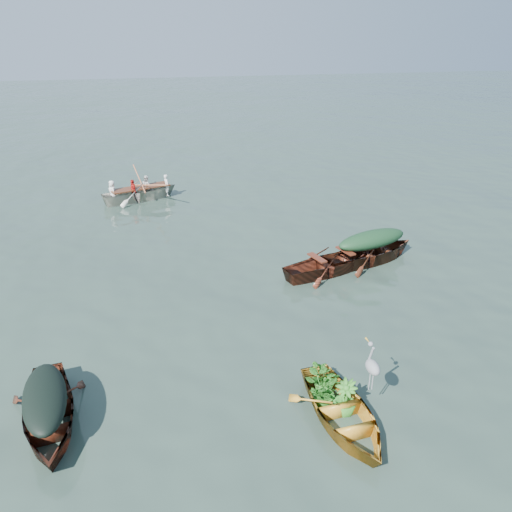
{
  "coord_description": "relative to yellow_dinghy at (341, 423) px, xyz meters",
  "views": [
    {
      "loc": [
        -3.77,
        -9.57,
        6.4
      ],
      "look_at": [
        -0.57,
        3.07,
        0.5
      ],
      "focal_mm": 35.0,
      "sensor_mm": 36.0,
      "label": 1
    }
  ],
  "objects": [
    {
      "name": "heron",
      "position": [
        0.55,
        0.09,
        0.89
      ],
      "size": [
        0.31,
        0.42,
        0.92
      ],
      "primitive_type": null,
      "rotation": [
        0.0,
        0.0,
        0.07
      ],
      "color": "gray",
      "rests_on": "yellow_dinghy"
    },
    {
      "name": "dark_tarp_cover",
      "position": [
        -5.05,
        1.22,
        0.65
      ],
      "size": [
        0.97,
        2.05,
        0.4
      ],
      "primitive_type": "ellipsoid",
      "rotation": [
        0.0,
        0.0,
        0.12
      ],
      "color": "black",
      "rests_on": "dark_covered_boat"
    },
    {
      "name": "rowers",
      "position": [
        -2.95,
        13.99,
        0.9
      ],
      "size": [
        3.26,
        2.06,
        0.76
      ],
      "primitive_type": "imported",
      "rotation": [
        0.0,
        0.0,
        1.88
      ],
      "color": "silver",
      "rests_on": "rowed_boat"
    },
    {
      "name": "yellow_dinghy",
      "position": [
        0.0,
        0.0,
        0.0
      ],
      "size": [
        1.6,
        3.3,
        0.87
      ],
      "primitive_type": "imported",
      "rotation": [
        0.0,
        0.0,
        0.07
      ],
      "color": "gold",
      "rests_on": "ground"
    },
    {
      "name": "dark_covered_boat",
      "position": [
        -5.05,
        1.22,
        0.0
      ],
      "size": [
        1.77,
        3.73,
        0.89
      ],
      "primitive_type": "imported",
      "rotation": [
        0.0,
        0.0,
        0.12
      ],
      "color": "#462010",
      "rests_on": "ground"
    },
    {
      "name": "green_tarp_cover",
      "position": [
        3.53,
        6.11,
        0.77
      ],
      "size": [
        2.51,
        1.33,
        0.52
      ],
      "primitive_type": "ellipsoid",
      "rotation": [
        0.0,
        0.0,
        1.83
      ],
      "color": "#183C23",
      "rests_on": "green_tarp_boat"
    },
    {
      "name": "open_wooden_boat",
      "position": [
        2.1,
        5.74,
        0.0
      ],
      "size": [
        4.36,
        2.32,
        0.96
      ],
      "primitive_type": "imported",
      "rotation": [
        0.0,
        0.0,
        1.83
      ],
      "color": "maroon",
      "rests_on": "ground"
    },
    {
      "name": "rowed_boat",
      "position": [
        -2.95,
        13.99,
        0.0
      ],
      "size": [
        4.55,
        2.58,
        1.04
      ],
      "primitive_type": "imported",
      "rotation": [
        0.0,
        0.0,
        1.88
      ],
      "color": "silver",
      "rests_on": "ground"
    },
    {
      "name": "green_tarp_boat",
      "position": [
        3.53,
        6.11,
        0.0
      ],
      "size": [
        4.56,
        2.42,
        1.02
      ],
      "primitive_type": "imported",
      "rotation": [
        0.0,
        0.0,
        1.83
      ],
      "color": "#4C2011",
      "rests_on": "ground"
    },
    {
      "name": "thwart_benches",
      "position": [
        2.1,
        5.74,
        0.5
      ],
      "size": [
        2.22,
        1.28,
        0.04
      ],
      "primitive_type": null,
      "rotation": [
        0.0,
        0.0,
        1.83
      ],
      "color": "#4C1E11",
      "rests_on": "open_wooden_boat"
    },
    {
      "name": "oars",
      "position": [
        -2.95,
        13.99,
        0.55
      ],
      "size": [
        1.37,
        2.66,
        0.06
      ],
      "primitive_type": null,
      "rotation": [
        0.0,
        0.0,
        1.88
      ],
      "color": "#A7613F",
      "rests_on": "rowed_boat"
    },
    {
      "name": "ground",
      "position": [
        0.59,
        3.26,
        0.0
      ],
      "size": [
        140.0,
        140.0,
        0.0
      ],
      "primitive_type": "plane",
      "color": "#304339",
      "rests_on": "ground"
    },
    {
      "name": "dinghy_weeds",
      "position": [
        -0.01,
        0.55,
        0.73
      ],
      "size": [
        0.76,
        0.95,
        0.6
      ],
      "primitive_type": "imported",
      "rotation": [
        0.0,
        0.0,
        0.07
      ],
      "color": "#27711D",
      "rests_on": "yellow_dinghy"
    }
  ]
}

